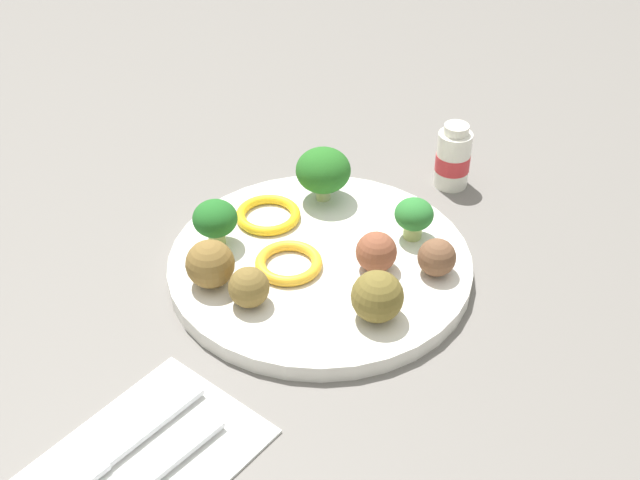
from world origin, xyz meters
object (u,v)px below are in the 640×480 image
Objects in this scene: broccoli_floret_near_rim at (323,171)px; knife at (115,451)px; broccoli_floret_front_right at (215,219)px; meatball_front_right at (249,287)px; meatball_front_left at (377,297)px; yogurt_bottle at (453,158)px; plate at (320,264)px; meatball_center at (210,264)px; pepper_ring_near_rim at (268,215)px; broccoli_floret_mid_right at (414,216)px; meatball_back_left at (376,252)px; meatball_far_rim at (437,257)px; fork at (148,478)px; napkin at (140,462)px; pepper_ring_mid_left at (289,263)px.

broccoli_floret_near_rim is 0.38× the size of knife.
meatball_front_right is (0.05, 0.08, -0.01)m from broccoli_floret_front_right.
yogurt_bottle is (-0.24, -0.05, -0.01)m from meatball_front_left.
plate is 0.20m from yogurt_bottle.
meatball_center is (0.08, -0.06, 0.03)m from plate.
plate is 4.41× the size of pepper_ring_near_rim.
broccoli_floret_mid_right is at bearing 8.93° from yogurt_bottle.
meatball_center is (0.16, -0.12, -0.00)m from broccoli_floret_mid_right.
meatball_back_left is (-0.01, 0.05, 0.03)m from plate.
meatball_front_left reaches higher than pepper_ring_near_rim.
yogurt_bottle reaches higher than meatball_far_rim.
fork is (0.28, 0.11, -0.01)m from pepper_ring_near_rim.
meatball_front_left is at bearing 64.17° from plate.
meatball_far_rim is at bearing 160.64° from knife.
napkin is at bearing 10.77° from broccoli_floret_near_rim.
broccoli_floret_front_right is at bearing -83.87° from pepper_ring_mid_left.
broccoli_floret_front_right is at bearing -151.61° from fork.
napkin is at bearing -7.49° from broccoli_floret_mid_right.
meatball_front_right is 0.12m from pepper_ring_near_rim.
fork is 0.04m from knife.
yogurt_bottle is (-0.24, 0.13, -0.01)m from broccoli_floret_front_right.
pepper_ring_near_rim is at bearing -111.55° from meatball_front_left.
napkin is at bearing -18.40° from meatball_front_left.
yogurt_bottle is at bearing 147.72° from pepper_ring_near_rim.
knife is (0.30, -0.10, -0.03)m from meatball_far_rim.
meatball_far_rim is 0.18m from pepper_ring_near_rim.
fork is (0.34, 0.08, -0.04)m from broccoli_floret_near_rim.
meatball_far_rim is 0.78× the size of meatball_front_left.
broccoli_floret_mid_right is 0.13m from yogurt_bottle.
pepper_ring_mid_left reaches higher than fork.
meatball_center is (0.12, -0.16, 0.00)m from meatball_far_rim.
fork is (0.23, 0.12, -0.04)m from broccoli_floret_front_right.
meatball_front_right is 0.17m from knife.
pepper_ring_mid_left is at bearing -177.53° from knife.
pepper_ring_mid_left is (0.10, -0.07, -0.02)m from broccoli_floret_mid_right.
meatball_front_left is at bearing 82.64° from pepper_ring_mid_left.
yogurt_bottle is (-0.28, 0.10, -0.01)m from meatball_center.
meatball_front_left is 1.02× the size of meatball_center.
broccoli_floret_near_rim reaches higher than meatball_center.
meatball_front_left is 0.10m from pepper_ring_mid_left.
napkin is (0.33, -0.04, -0.04)m from broccoli_floret_mid_right.
meatball_front_left is 0.30× the size of knife.
knife is at bearing 21.28° from broccoli_floret_front_right.
broccoli_floret_near_rim is 1.28× the size of meatball_center.
pepper_ring_mid_left is (0.07, -0.11, -0.01)m from meatball_far_rim.
knife is (0.23, 0.01, -0.01)m from pepper_ring_mid_left.
napkin is 1.40× the size of fork.
meatball_front_right is 0.24× the size of knife.
plate is 5.06× the size of broccoli_floret_near_rim.
fork is (0.26, 0.03, -0.00)m from plate.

